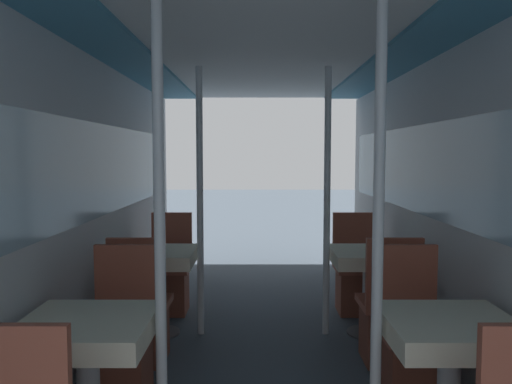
{
  "coord_description": "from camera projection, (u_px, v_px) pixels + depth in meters",
  "views": [
    {
      "loc": [
        -0.06,
        -1.51,
        1.54
      ],
      "look_at": [
        -0.08,
        3.09,
        1.19
      ],
      "focal_mm": 35.0,
      "sensor_mm": 36.0,
      "label": 1
    }
  ],
  "objects": [
    {
      "name": "chair_left_far_1",
      "position": [
        171.0,
        282.0,
        4.86
      ],
      "size": [
        0.4,
        0.4,
        0.96
      ],
      "rotation": [
        0.0,
        0.0,
        3.14
      ],
      "color": "brown",
      "rests_on": "ground_plane"
    },
    {
      "name": "chair_right_far_1",
      "position": [
        357.0,
        282.0,
        4.86
      ],
      "size": [
        0.4,
        0.4,
        0.96
      ],
      "rotation": [
        0.0,
        0.0,
        3.14
      ],
      "color": "brown",
      "rests_on": "ground_plane"
    },
    {
      "name": "dining_table_left_0",
      "position": [
        89.0,
        341.0,
        2.49
      ],
      "size": [
        0.64,
        0.64,
        0.73
      ],
      "color": "#4C4C51",
      "rests_on": "ground_plane"
    },
    {
      "name": "wall_left",
      "position": [
        78.0,
        207.0,
        3.46
      ],
      "size": [
        0.05,
        6.65,
        2.27
      ],
      "color": "silver",
      "rests_on": "ground_plane"
    },
    {
      "name": "chair_left_near_1",
      "position": [
        143.0,
        323.0,
        3.67
      ],
      "size": [
        0.4,
        0.4,
        0.96
      ],
      "color": "brown",
      "rests_on": "ground_plane"
    },
    {
      "name": "support_pole_right_0",
      "position": [
        379.0,
        237.0,
        2.44
      ],
      "size": [
        0.06,
        0.06,
        2.27
      ],
      "color": "silver",
      "rests_on": "ground_plane"
    },
    {
      "name": "chair_right_near_1",
      "position": [
        389.0,
        323.0,
        3.67
      ],
      "size": [
        0.4,
        0.4,
        0.96
      ],
      "color": "brown",
      "rests_on": "ground_plane"
    },
    {
      "name": "chair_right_far_0",
      "position": [
        413.0,
        354.0,
        3.1
      ],
      "size": [
        0.4,
        0.4,
        0.96
      ],
      "rotation": [
        0.0,
        0.0,
        3.14
      ],
      "color": "brown",
      "rests_on": "ground_plane"
    },
    {
      "name": "dining_table_right_1",
      "position": [
        371.0,
        264.0,
        4.24
      ],
      "size": [
        0.64,
        0.64,
        0.73
      ],
      "color": "#4C4C51",
      "rests_on": "ground_plane"
    },
    {
      "name": "wall_right",
      "position": [
        455.0,
        207.0,
        3.45
      ],
      "size": [
        0.05,
        6.65,
        2.27
      ],
      "color": "silver",
      "rests_on": "ground_plane"
    },
    {
      "name": "chair_left_far_0",
      "position": [
        122.0,
        354.0,
        3.1
      ],
      "size": [
        0.4,
        0.4,
        0.96
      ],
      "rotation": [
        0.0,
        0.0,
        3.14
      ],
      "color": "brown",
      "rests_on": "ground_plane"
    },
    {
      "name": "ceiling_panel",
      "position": [
        267.0,
        40.0,
        3.37
      ],
      "size": [
        2.61,
        6.65,
        0.07
      ],
      "color": "silver",
      "rests_on": "wall_left"
    },
    {
      "name": "dining_table_right_0",
      "position": [
        452.0,
        341.0,
        2.48
      ],
      "size": [
        0.64,
        0.64,
        0.73
      ],
      "color": "#4C4C51",
      "rests_on": "ground_plane"
    },
    {
      "name": "support_pole_left_0",
      "position": [
        161.0,
        237.0,
        2.45
      ],
      "size": [
        0.06,
        0.06,
        2.27
      ],
      "color": "silver",
      "rests_on": "ground_plane"
    },
    {
      "name": "dining_table_left_1",
      "position": [
        159.0,
        264.0,
        4.24
      ],
      "size": [
        0.64,
        0.64,
        0.73
      ],
      "color": "#4C4C51",
      "rests_on": "ground_plane"
    },
    {
      "name": "support_pole_right_1",
      "position": [
        328.0,
        202.0,
        4.2
      ],
      "size": [
        0.06,
        0.06,
        2.27
      ],
      "color": "silver",
      "rests_on": "ground_plane"
    },
    {
      "name": "support_pole_left_1",
      "position": [
        201.0,
        202.0,
        4.2
      ],
      "size": [
        0.06,
        0.06,
        2.27
      ],
      "color": "silver",
      "rests_on": "ground_plane"
    }
  ]
}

